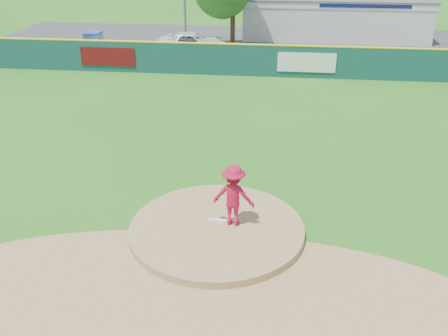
# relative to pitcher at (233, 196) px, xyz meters

# --- Properties ---
(ground) EXTENTS (120.00, 120.00, 0.00)m
(ground) POSITION_rel_pitcher_xyz_m (-0.50, -0.22, -1.26)
(ground) COLOR #286B19
(ground) RESTS_ON ground
(pitchers_mound) EXTENTS (5.50, 5.50, 0.50)m
(pitchers_mound) POSITION_rel_pitcher_xyz_m (-0.50, -0.22, -1.26)
(pitchers_mound) COLOR #9E774C
(pitchers_mound) RESTS_ON ground
(pitching_rubber) EXTENTS (0.60, 0.15, 0.04)m
(pitching_rubber) POSITION_rel_pitcher_xyz_m (-0.50, 0.08, -0.99)
(pitching_rubber) COLOR white
(pitching_rubber) RESTS_ON pitchers_mound
(infield_dirt_arc) EXTENTS (15.40, 15.40, 0.01)m
(infield_dirt_arc) POSITION_rel_pitcher_xyz_m (-0.50, -3.22, -1.25)
(infield_dirt_arc) COLOR #9E774C
(infield_dirt_arc) RESTS_ON ground
(parking_lot) EXTENTS (44.00, 16.00, 0.02)m
(parking_lot) POSITION_rel_pitcher_xyz_m (-0.50, 26.78, -1.25)
(parking_lot) COLOR #38383A
(parking_lot) RESTS_ON ground
(pitcher) EXTENTS (1.38, 0.90, 2.01)m
(pitcher) POSITION_rel_pitcher_xyz_m (0.00, 0.00, 0.00)
(pitcher) COLOR #B60F37
(pitcher) RESTS_ON pitchers_mound
(van) EXTENTS (5.43, 2.51, 1.51)m
(van) POSITION_rel_pitcher_xyz_m (-5.31, 23.26, -0.48)
(van) COLOR white
(van) RESTS_ON parking_lot
(pool_building_grp) EXTENTS (15.20, 8.20, 3.31)m
(pool_building_grp) POSITION_rel_pitcher_xyz_m (5.50, 31.78, 0.41)
(pool_building_grp) COLOR silver
(pool_building_grp) RESTS_ON ground
(fence_banners) EXTENTS (16.35, 0.04, 1.20)m
(fence_banners) POSITION_rel_pitcher_xyz_m (-3.55, 17.70, -0.26)
(fence_banners) COLOR #600D10
(fence_banners) RESTS_ON ground
(playground_slide) EXTENTS (1.15, 3.23, 1.78)m
(playground_slide) POSITION_rel_pitcher_xyz_m (-12.25, 21.53, -0.35)
(playground_slide) COLOR blue
(playground_slide) RESTS_ON ground
(outfield_fence) EXTENTS (40.00, 0.14, 2.07)m
(outfield_fence) POSITION_rel_pitcher_xyz_m (-0.50, 17.78, -0.17)
(outfield_fence) COLOR #134040
(outfield_fence) RESTS_ON ground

